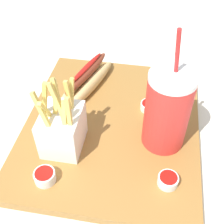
# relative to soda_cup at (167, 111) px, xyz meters

# --- Properties ---
(ground_plane) EXTENTS (2.40, 2.40, 0.02)m
(ground_plane) POSITION_rel_soda_cup_xyz_m (0.03, 0.11, -0.11)
(ground_plane) COLOR silver
(food_tray) EXTENTS (0.42, 0.36, 0.02)m
(food_tray) POSITION_rel_soda_cup_xyz_m (0.03, 0.11, -0.09)
(food_tray) COLOR olive
(food_tray) RESTS_ON ground_plane
(soda_cup) EXTENTS (0.08, 0.08, 0.24)m
(soda_cup) POSITION_rel_soda_cup_xyz_m (0.00, 0.00, 0.00)
(soda_cup) COLOR red
(soda_cup) RESTS_ON food_tray
(fries_basket) EXTENTS (0.09, 0.07, 0.16)m
(fries_basket) POSITION_rel_soda_cup_xyz_m (-0.04, 0.19, -0.03)
(fries_basket) COLOR white
(fries_basket) RESTS_ON food_tray
(hot_dog_1) EXTENTS (0.19, 0.10, 0.06)m
(hot_dog_1) POSITION_rel_soda_cup_xyz_m (0.13, 0.18, -0.06)
(hot_dog_1) COLOR #DBB775
(hot_dog_1) RESTS_ON food_tray
(ketchup_cup_1) EXTENTS (0.04, 0.04, 0.02)m
(ketchup_cup_1) POSITION_rel_soda_cup_xyz_m (-0.10, -0.01, -0.07)
(ketchup_cup_1) COLOR white
(ketchup_cup_1) RESTS_ON food_tray
(ketchup_cup_2) EXTENTS (0.04, 0.04, 0.02)m
(ketchup_cup_2) POSITION_rel_soda_cup_xyz_m (-0.13, 0.20, -0.07)
(ketchup_cup_2) COLOR white
(ketchup_cup_2) RESTS_ON food_tray
(ketchup_cup_3) EXTENTS (0.04, 0.04, 0.02)m
(ketchup_cup_3) POSITION_rel_soda_cup_xyz_m (0.08, 0.03, -0.07)
(ketchup_cup_3) COLOR white
(ketchup_cup_3) RESTS_ON food_tray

